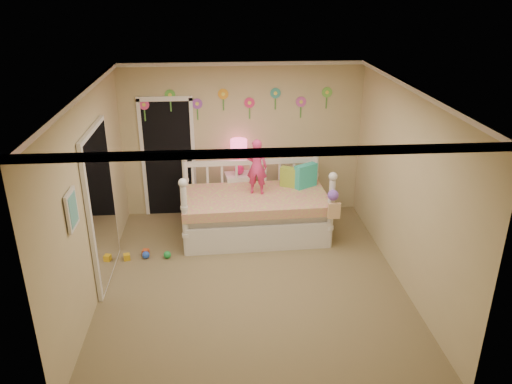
{
  "coord_description": "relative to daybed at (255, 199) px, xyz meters",
  "views": [
    {
      "loc": [
        -0.41,
        -5.81,
        3.78
      ],
      "look_at": [
        0.1,
        0.6,
        1.05
      ],
      "focal_mm": 35.08,
      "sensor_mm": 36.0,
      "label": 1
    }
  ],
  "objects": [
    {
      "name": "hanging_bag",
      "position": [
        1.09,
        -0.63,
        0.14
      ],
      "size": [
        0.2,
        0.16,
        0.36
      ],
      "primitive_type": null,
      "color": "beige",
      "rests_on": "daybed"
    },
    {
      "name": "pillow_lime",
      "position": [
        0.61,
        0.29,
        0.23
      ],
      "size": [
        0.36,
        0.27,
        0.32
      ],
      "primitive_type": "cube",
      "rotation": [
        0.0,
        0.0,
        -0.48
      ],
      "color": "#9DC33B",
      "rests_on": "daybed"
    },
    {
      "name": "crown_molding",
      "position": [
        -0.14,
        -1.33,
        1.95
      ],
      "size": [
        4.0,
        4.5,
        0.06
      ],
      "primitive_type": null,
      "color": "white",
      "rests_on": "ceiling"
    },
    {
      "name": "child",
      "position": [
        0.03,
        0.07,
        0.51
      ],
      "size": [
        0.36,
        0.28,
        0.88
      ],
      "primitive_type": "imported",
      "rotation": [
        0.0,
        0.0,
        2.92
      ],
      "color": "#EB3579",
      "rests_on": "daybed"
    },
    {
      "name": "right_wall",
      "position": [
        1.86,
        -1.33,
        0.68
      ],
      "size": [
        0.01,
        4.5,
        2.6
      ],
      "primitive_type": "cube",
      "color": "tan",
      "rests_on": "floor"
    },
    {
      "name": "mirror_closet",
      "position": [
        -2.1,
        -1.03,
        0.43
      ],
      "size": [
        0.07,
        1.3,
        2.1
      ],
      "primitive_type": "cube",
      "color": "white",
      "rests_on": "left_wall"
    },
    {
      "name": "flower_decals",
      "position": [
        -0.23,
        0.9,
        1.32
      ],
      "size": [
        3.4,
        0.02,
        0.5
      ],
      "primitive_type": null,
      "color": "#B2668C",
      "rests_on": "back_wall"
    },
    {
      "name": "pillow_turquoise",
      "position": [
        0.84,
        0.26,
        0.26
      ],
      "size": [
        0.39,
        0.31,
        0.38
      ],
      "primitive_type": "cube",
      "rotation": [
        0.0,
        0.0,
        0.55
      ],
      "color": "#26C1B9",
      "rests_on": "daybed"
    },
    {
      "name": "left_wall",
      "position": [
        -2.14,
        -1.33,
        0.68
      ],
      "size": [
        0.01,
        4.5,
        2.6
      ],
      "primitive_type": "cube",
      "color": "tan",
      "rests_on": "floor"
    },
    {
      "name": "back_wall",
      "position": [
        -0.14,
        0.92,
        0.68
      ],
      "size": [
        4.0,
        0.01,
        2.6
      ],
      "primitive_type": "cube",
      "color": "tan",
      "rests_on": "floor"
    },
    {
      "name": "daybed",
      "position": [
        0.0,
        0.0,
        0.0
      ],
      "size": [
        2.33,
        1.31,
        1.24
      ],
      "primitive_type": null,
      "rotation": [
        0.0,
        0.0,
        0.03
      ],
      "color": "white",
      "rests_on": "floor"
    },
    {
      "name": "wall_picture",
      "position": [
        -2.11,
        -2.23,
        0.93
      ],
      "size": [
        0.05,
        0.34,
        0.42
      ],
      "primitive_type": "cube",
      "color": "white",
      "rests_on": "left_wall"
    },
    {
      "name": "floor",
      "position": [
        -0.14,
        -1.33,
        -0.62
      ],
      "size": [
        4.0,
        4.5,
        0.01
      ],
      "primitive_type": "cube",
      "color": "#7F684C",
      "rests_on": "ground"
    },
    {
      "name": "nightstand",
      "position": [
        -0.21,
        0.72,
        -0.24
      ],
      "size": [
        0.51,
        0.41,
        0.77
      ],
      "primitive_type": "cube",
      "rotation": [
        0.0,
        0.0,
        0.14
      ],
      "color": "white",
      "rests_on": "floor"
    },
    {
      "name": "closet_doorway",
      "position": [
        -1.39,
        0.9,
        0.41
      ],
      "size": [
        0.9,
        0.04,
        2.07
      ],
      "primitive_type": "cube",
      "color": "black",
      "rests_on": "back_wall"
    },
    {
      "name": "table_lamp",
      "position": [
        -0.21,
        0.72,
        0.55
      ],
      "size": [
        0.27,
        0.27,
        0.6
      ],
      "color": "#F42077",
      "rests_on": "nightstand"
    },
    {
      "name": "ceiling",
      "position": [
        -0.14,
        -1.33,
        1.98
      ],
      "size": [
        4.0,
        4.5,
        0.01
      ],
      "primitive_type": "cube",
      "color": "white",
      "rests_on": "floor"
    },
    {
      "name": "toy_scatter",
      "position": [
        -1.62,
        -0.94,
        -0.57
      ],
      "size": [
        1.17,
        1.49,
        0.11
      ],
      "primitive_type": null,
      "rotation": [
        0.0,
        0.0,
        0.32
      ],
      "color": "#996666",
      "rests_on": "floor"
    }
  ]
}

